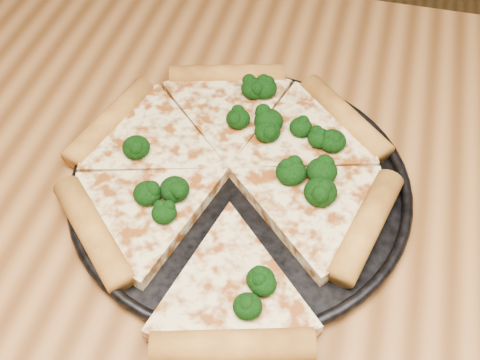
# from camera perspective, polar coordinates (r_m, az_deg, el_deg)

# --- Properties ---
(dining_table) EXTENTS (1.20, 0.90, 0.75)m
(dining_table) POSITION_cam_1_polar(r_m,az_deg,el_deg) (0.65, 4.67, -12.33)
(dining_table) COLOR #96602E
(dining_table) RESTS_ON ground
(pizza_pan) EXTENTS (0.34, 0.34, 0.02)m
(pizza_pan) POSITION_cam_1_polar(r_m,az_deg,el_deg) (0.61, 0.00, -0.51)
(pizza_pan) COLOR black
(pizza_pan) RESTS_ON dining_table
(pizza) EXTENTS (0.34, 0.39, 0.03)m
(pizza) POSITION_cam_1_polar(r_m,az_deg,el_deg) (0.61, -1.02, 0.46)
(pizza) COLOR beige
(pizza) RESTS_ON pizza_pan
(broccoli_florets) EXTENTS (0.22, 0.29, 0.02)m
(broccoli_florets) POSITION_cam_1_polar(r_m,az_deg,el_deg) (0.61, 1.72, 1.78)
(broccoli_florets) COLOR black
(broccoli_florets) RESTS_ON pizza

